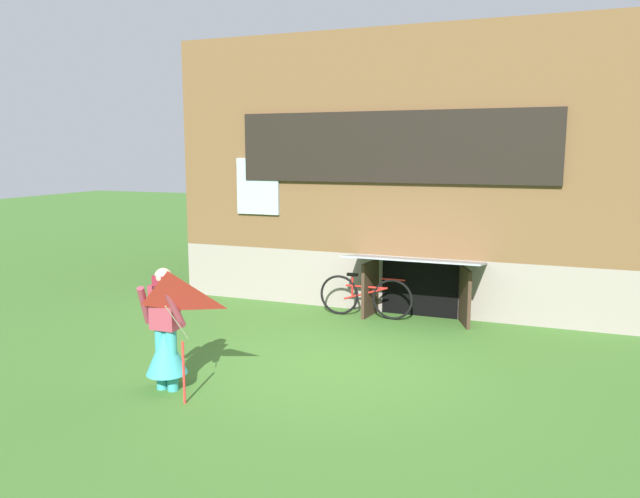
# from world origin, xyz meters

# --- Properties ---
(ground_plane) EXTENTS (60.00, 60.00, 0.00)m
(ground_plane) POSITION_xyz_m (0.00, 0.00, 0.00)
(ground_plane) COLOR #3D6B28
(log_house) EXTENTS (8.71, 6.59, 5.18)m
(log_house) POSITION_xyz_m (-0.00, 5.74, 2.59)
(log_house) COLOR gray
(log_house) RESTS_ON ground_plane
(person) EXTENTS (0.61, 0.52, 1.57)m
(person) POSITION_xyz_m (-1.67, -1.67, 0.66)
(person) COLOR teal
(person) RESTS_ON ground_plane
(kite) EXTENTS (0.88, 0.78, 1.59)m
(kite) POSITION_xyz_m (-1.27, -2.14, 1.28)
(kite) COLOR red
(kite) RESTS_ON ground_plane
(bicycle_red) EXTENTS (1.75, 0.08, 0.80)m
(bicycle_red) POSITION_xyz_m (-0.32, 2.54, 0.39)
(bicycle_red) COLOR black
(bicycle_red) RESTS_ON ground_plane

